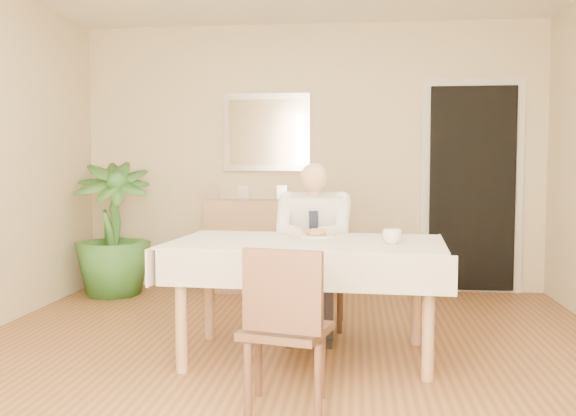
# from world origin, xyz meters

# --- Properties ---
(room) EXTENTS (5.00, 5.02, 2.60)m
(room) POSITION_xyz_m (0.00, 0.00, 1.30)
(room) COLOR brown
(room) RESTS_ON ground
(window) EXTENTS (1.34, 0.04, 1.44)m
(window) POSITION_xyz_m (0.00, -2.47, 1.45)
(window) COLOR beige
(window) RESTS_ON room
(doorway) EXTENTS (0.96, 0.07, 2.10)m
(doorway) POSITION_xyz_m (1.55, 2.46, 1.00)
(doorway) COLOR beige
(doorway) RESTS_ON ground
(mirror) EXTENTS (0.86, 0.04, 0.76)m
(mirror) POSITION_xyz_m (-0.44, 2.47, 1.55)
(mirror) COLOR silver
(mirror) RESTS_ON room
(dining_table) EXTENTS (1.79, 1.14, 0.75)m
(dining_table) POSITION_xyz_m (0.14, 0.21, 0.67)
(dining_table) COLOR #9D754E
(dining_table) RESTS_ON ground
(chair_far) EXTENTS (0.47, 0.47, 0.95)m
(chair_far) POSITION_xyz_m (0.14, 1.09, 0.54)
(chair_far) COLOR #3C2317
(chair_far) RESTS_ON ground
(chair_near) EXTENTS (0.48, 0.48, 0.84)m
(chair_near) POSITION_xyz_m (0.10, -0.75, 0.47)
(chair_near) COLOR #3C2317
(chair_near) RESTS_ON ground
(seated_man) EXTENTS (0.48, 0.72, 1.24)m
(seated_man) POSITION_xyz_m (0.14, 0.80, 0.69)
(seated_man) COLOR white
(seated_man) RESTS_ON ground
(plate) EXTENTS (0.26, 0.26, 0.02)m
(plate) POSITION_xyz_m (0.18, 0.41, 0.76)
(plate) COLOR white
(plate) RESTS_ON dining_table
(food) EXTENTS (0.14, 0.14, 0.06)m
(food) POSITION_xyz_m (0.18, 0.41, 0.78)
(food) COLOR olive
(food) RESTS_ON dining_table
(knife) EXTENTS (0.01, 0.13, 0.01)m
(knife) POSITION_xyz_m (0.22, 0.35, 0.78)
(knife) COLOR silver
(knife) RESTS_ON dining_table
(fork) EXTENTS (0.01, 0.13, 0.01)m
(fork) POSITION_xyz_m (0.14, 0.35, 0.78)
(fork) COLOR silver
(fork) RESTS_ON dining_table
(coffee_mug) EXTENTS (0.15, 0.15, 0.09)m
(coffee_mug) POSITION_xyz_m (0.66, 0.09, 0.80)
(coffee_mug) COLOR white
(coffee_mug) RESTS_ON dining_table
(sideboard) EXTENTS (1.11, 0.38, 0.89)m
(sideboard) POSITION_xyz_m (-0.44, 2.32, 0.44)
(sideboard) COLOR #9D754E
(sideboard) RESTS_ON ground
(photo_frame_left) EXTENTS (0.10, 0.02, 0.14)m
(photo_frame_left) POSITION_xyz_m (-0.95, 2.35, 0.96)
(photo_frame_left) COLOR silver
(photo_frame_left) RESTS_ON sideboard
(photo_frame_center) EXTENTS (0.10, 0.02, 0.14)m
(photo_frame_center) POSITION_xyz_m (-0.65, 2.36, 0.96)
(photo_frame_center) COLOR silver
(photo_frame_center) RESTS_ON sideboard
(photo_frame_right) EXTENTS (0.10, 0.02, 0.14)m
(photo_frame_right) POSITION_xyz_m (-0.27, 2.39, 0.96)
(photo_frame_right) COLOR silver
(photo_frame_right) RESTS_ON sideboard
(potted_palm) EXTENTS (0.90, 0.90, 1.26)m
(potted_palm) POSITION_xyz_m (-1.83, 1.98, 0.63)
(potted_palm) COLOR #2B5C21
(potted_palm) RESTS_ON ground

